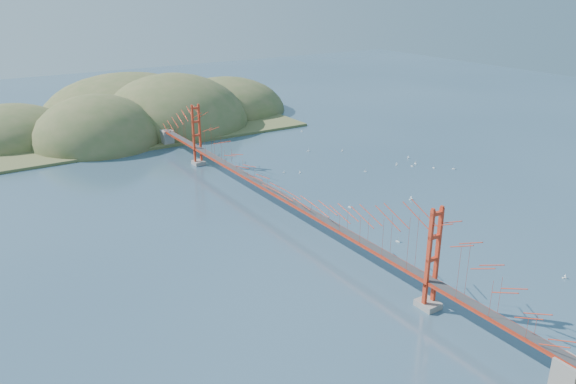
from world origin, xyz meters
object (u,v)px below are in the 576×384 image
bridge (280,171)px  sailboat_1 (365,171)px  sailboat_2 (411,199)px  sailboat_0 (350,207)px

bridge → sailboat_1: (24.15, 8.98, -6.86)m
sailboat_2 → sailboat_0: bearing=165.9°
sailboat_2 → sailboat_1: bearing=78.9°
sailboat_1 → sailboat_2: bearing=-101.1°
sailboat_2 → sailboat_1: 15.12m
bridge → sailboat_0: (10.76, -3.23, -6.85)m
bridge → sailboat_0: 13.15m
bridge → sailboat_0: size_ratio=127.67×
sailboat_0 → sailboat_2: bearing=-14.1°
sailboat_2 → sailboat_0: size_ratio=1.00×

